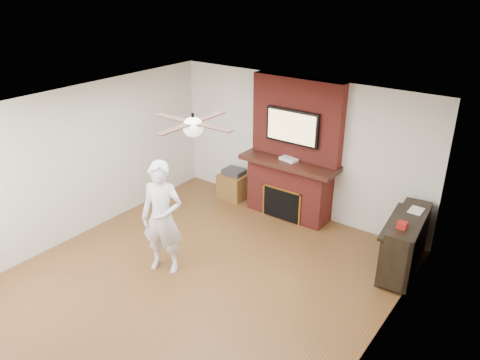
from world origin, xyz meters
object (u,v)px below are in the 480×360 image
Objects in this scene: fireplace at (292,163)px; piano at (406,242)px; person at (162,218)px; side_table at (234,184)px.

piano is at bearing -13.48° from fireplace.
side_table is at bearing 83.12° from person.
person is (-0.60, -2.63, -0.13)m from fireplace.
side_table is at bearing 166.22° from piano.
fireplace is at bearing 56.35° from person.
piano is at bearing -8.50° from side_table.
side_table is 3.56m from piano.
fireplace reaches higher than piano.
person is 3.58m from piano.
side_table is 0.43× the size of piano.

